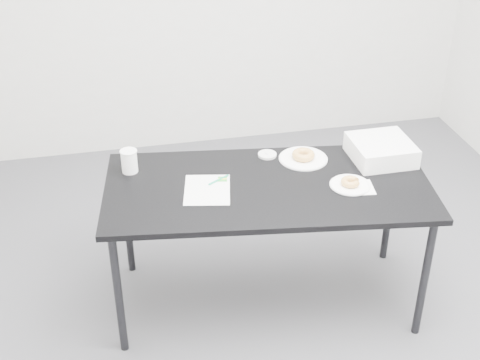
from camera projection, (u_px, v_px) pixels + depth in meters
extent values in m
plane|color=#46464B|center=(268.00, 310.00, 3.59)|extent=(4.00, 4.00, 0.00)
cube|color=black|center=(268.00, 187.00, 3.30)|extent=(1.69, 0.96, 0.03)
cylinder|color=black|center=(118.00, 294.00, 3.17)|extent=(0.04, 0.04, 0.70)
cylinder|color=black|center=(127.00, 219.00, 3.71)|extent=(0.04, 0.04, 0.70)
cylinder|color=black|center=(425.00, 278.00, 3.27)|extent=(0.04, 0.04, 0.70)
cylinder|color=black|center=(390.00, 207.00, 3.81)|extent=(0.04, 0.04, 0.70)
cube|color=white|center=(207.00, 190.00, 3.25)|extent=(0.27, 0.32, 0.00)
cube|color=green|center=(223.00, 179.00, 3.33)|extent=(0.05, 0.05, 0.00)
cylinder|color=#0D9062|center=(219.00, 180.00, 3.32)|extent=(0.12, 0.08, 0.01)
cube|color=white|center=(359.00, 188.00, 3.26)|extent=(0.16, 0.16, 0.00)
cylinder|color=white|center=(350.00, 185.00, 3.27)|extent=(0.20, 0.20, 0.01)
torus|color=gold|center=(350.00, 182.00, 3.27)|extent=(0.12, 0.12, 0.03)
cylinder|color=white|center=(303.00, 159.00, 3.51)|extent=(0.26, 0.26, 0.01)
torus|color=gold|center=(303.00, 155.00, 3.49)|extent=(0.16, 0.16, 0.04)
cylinder|color=white|center=(129.00, 161.00, 3.37)|extent=(0.08, 0.08, 0.12)
cylinder|color=silver|center=(267.00, 155.00, 3.54)|extent=(0.10, 0.10, 0.01)
cube|color=white|center=(381.00, 150.00, 3.49)|extent=(0.31, 0.31, 0.10)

